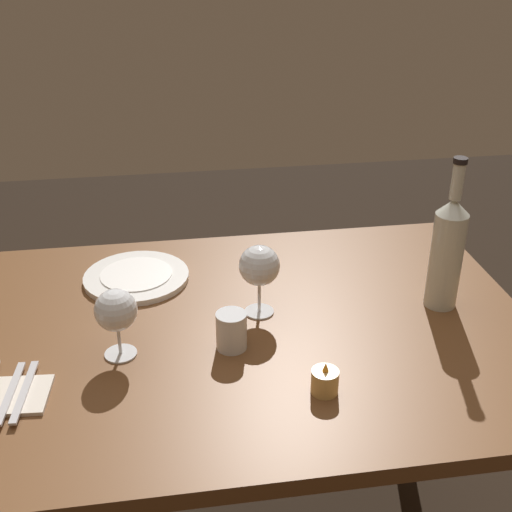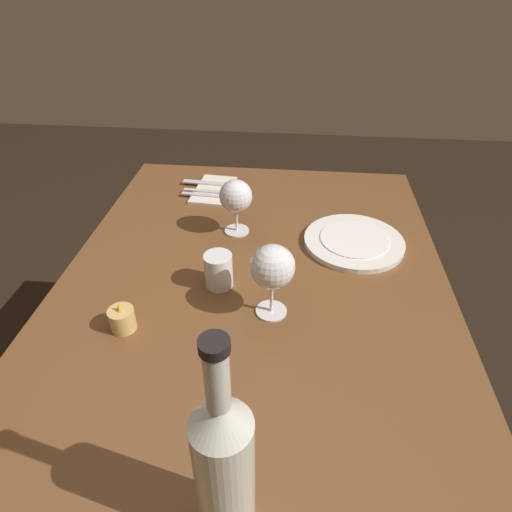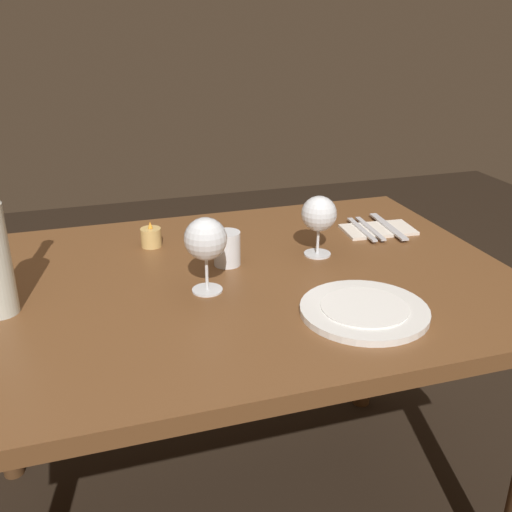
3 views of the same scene
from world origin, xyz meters
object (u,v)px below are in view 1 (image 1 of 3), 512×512
(wine_glass_left, at_px, (116,312))
(wine_bottle, at_px, (447,250))
(water_tumbler, at_px, (231,333))
(fork_outer, at_px, (24,391))
(wine_glass_right, at_px, (259,267))
(fork_inner, at_px, (10,392))
(dinner_plate, at_px, (136,277))
(votive_candle, at_px, (325,382))

(wine_glass_left, bearing_deg, wine_bottle, -173.10)
(wine_glass_left, distance_m, water_tumbler, 0.24)
(water_tumbler, xyz_separation_m, fork_outer, (0.40, 0.09, -0.03))
(wine_glass_left, distance_m, wine_bottle, 0.73)
(wine_glass_left, xyz_separation_m, fork_outer, (0.17, 0.10, -0.09))
(wine_bottle, bearing_deg, water_tumbler, 11.04)
(wine_glass_right, xyz_separation_m, fork_inner, (0.50, 0.22, -0.11))
(dinner_plate, bearing_deg, water_tumbler, 121.75)
(fork_outer, bearing_deg, fork_inner, 0.00)
(wine_bottle, xyz_separation_m, dinner_plate, (0.69, -0.22, -0.13))
(wine_glass_left, height_order, dinner_plate, wine_glass_left)
(wine_glass_left, bearing_deg, wine_glass_right, -159.30)
(wine_glass_right, relative_size, fork_inner, 0.91)
(wine_bottle, xyz_separation_m, fork_outer, (0.89, 0.19, -0.13))
(wine_glass_right, distance_m, dinner_plate, 0.35)
(fork_outer, bearing_deg, dinner_plate, -116.14)
(wine_glass_right, bearing_deg, fork_outer, 24.65)
(wine_glass_left, relative_size, votive_candle, 2.23)
(wine_glass_left, bearing_deg, fork_inner, 27.73)
(votive_candle, bearing_deg, fork_inner, -7.30)
(wine_bottle, bearing_deg, votive_candle, 38.12)
(fork_inner, bearing_deg, water_tumbler, -167.41)
(dinner_plate, xyz_separation_m, fork_outer, (0.20, 0.41, 0.00))
(water_tumbler, bearing_deg, wine_bottle, -168.96)
(wine_glass_left, relative_size, wine_glass_right, 0.90)
(wine_bottle, distance_m, fork_outer, 0.92)
(water_tumbler, bearing_deg, fork_inner, 12.59)
(wine_bottle, relative_size, water_tumbler, 4.34)
(wine_glass_right, bearing_deg, wine_glass_left, 20.70)
(wine_glass_left, bearing_deg, fork_outer, 31.03)
(water_tumbler, height_order, votive_candle, water_tumbler)
(wine_glass_left, distance_m, dinner_plate, 0.32)
(wine_bottle, distance_m, votive_candle, 0.45)
(wine_bottle, bearing_deg, fork_outer, 12.08)
(wine_bottle, bearing_deg, wine_glass_left, 6.90)
(fork_outer, bearing_deg, wine_glass_left, -148.97)
(wine_glass_left, relative_size, fork_inner, 0.83)
(water_tumbler, distance_m, votive_candle, 0.23)
(votive_candle, height_order, fork_inner, votive_candle)
(wine_bottle, distance_m, dinner_plate, 0.74)
(fork_outer, bearing_deg, votive_candle, 172.37)
(water_tumbler, bearing_deg, wine_glass_left, -2.30)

